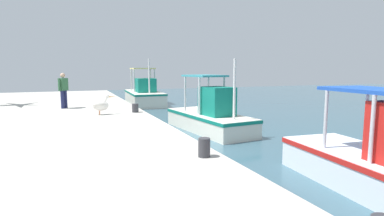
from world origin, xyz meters
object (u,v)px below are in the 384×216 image
Objects in this scene: pelican at (100,105)px; fisherman_standing at (63,89)px; fishing_boat_nearest at (144,95)px; mooring_bollard_second at (204,147)px; mooring_bollard_nearest at (135,108)px; fishing_boat_second at (210,116)px.

pelican is 3.16m from fisherman_standing.
fishing_boat_nearest is at bearing 141.25° from fisherman_standing.
mooring_bollard_second is (7.07, 1.45, -0.20)m from pelican.
mooring_bollard_second is at bearing 0.00° from mooring_bollard_nearest.
mooring_bollard_nearest is at bearing -180.00° from mooring_bollard_second.
fishing_boat_nearest is at bearing -177.87° from fishing_boat_second.
fisherman_standing reaches higher than pelican.
fisherman_standing is 4.13× the size of mooring_bollard_second.
fishing_boat_second reaches higher than mooring_bollard_nearest.
mooring_bollard_nearest is (-0.17, 1.45, -0.22)m from pelican.
pelican is at bearing 26.78° from fisherman_standing.
fisherman_standing reaches higher than mooring_bollard_nearest.
fishing_boat_nearest is 10.67m from fishing_boat_second.
pelican is at bearing -104.39° from fishing_boat_second.
fishing_boat_second is 6.65m from mooring_bollard_second.
fisherman_standing is 10.28m from mooring_bollard_second.
pelican is at bearing -168.40° from mooring_bollard_second.
fishing_boat_nearest reaches higher than mooring_bollard_second.
fishing_boat_nearest is 5.94× the size of pelican.
fishing_boat_nearest is 15.45× the size of mooring_bollard_nearest.
fishing_boat_nearest is 1.13× the size of fishing_boat_second.
mooring_bollard_second is at bearing -26.48° from fishing_boat_second.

